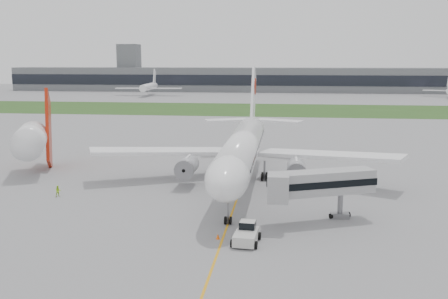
# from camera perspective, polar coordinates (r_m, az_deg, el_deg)

# --- Properties ---
(ground) EXTENTS (600.00, 600.00, 0.00)m
(ground) POSITION_cam_1_polar(r_m,az_deg,el_deg) (72.31, 1.84, -4.72)
(ground) COLOR #949497
(ground) RESTS_ON ground
(apron_markings) EXTENTS (70.00, 70.00, 0.04)m
(apron_markings) POSITION_cam_1_polar(r_m,az_deg,el_deg) (67.51, 1.45, -5.81)
(apron_markings) COLOR orange
(apron_markings) RESTS_ON ground
(grass_strip) EXTENTS (600.00, 50.00, 0.02)m
(grass_strip) POSITION_cam_1_polar(r_m,az_deg,el_deg) (190.59, 5.18, 4.57)
(grass_strip) COLOR #294B1C
(grass_strip) RESTS_ON ground
(terminal_building) EXTENTS (320.00, 22.30, 14.00)m
(terminal_building) POSITION_cam_1_polar(r_m,az_deg,el_deg) (299.74, 5.94, 7.94)
(terminal_building) COLOR slate
(terminal_building) RESTS_ON ground
(control_tower) EXTENTS (12.00, 12.00, 56.00)m
(control_tower) POSITION_cam_1_polar(r_m,az_deg,el_deg) (317.13, -10.67, 6.68)
(control_tower) COLOR slate
(control_tower) RESTS_ON ground
(airliner) EXTENTS (48.13, 53.95, 17.88)m
(airliner) POSITION_cam_1_polar(r_m,az_deg,el_deg) (75.83, 2.20, 0.36)
(airliner) COLOR white
(airliner) RESTS_ON ground
(pushback_tug) EXTENTS (2.97, 4.15, 2.04)m
(pushback_tug) POSITION_cam_1_polar(r_m,az_deg,el_deg) (52.30, 2.58, -9.57)
(pushback_tug) COLOR silver
(pushback_tug) RESTS_ON ground
(jet_bridge) EXTENTS (12.81, 8.38, 6.19)m
(jet_bridge) POSITION_cam_1_polar(r_m,az_deg,el_deg) (58.45, 10.51, -3.87)
(jet_bridge) COLOR #9F9FA2
(jet_bridge) RESTS_ON ground
(safety_cone_left) EXTENTS (0.42, 0.42, 0.58)m
(safety_cone_left) POSITION_cam_1_polar(r_m,az_deg,el_deg) (53.35, -0.71, -9.90)
(safety_cone_left) COLOR #FD5E0D
(safety_cone_left) RESTS_ON ground
(safety_cone_right) EXTENTS (0.38, 0.38, 0.52)m
(safety_cone_right) POSITION_cam_1_polar(r_m,az_deg,el_deg) (54.79, 3.26, -9.40)
(safety_cone_right) COLOR #FD5E0D
(safety_cone_right) RESTS_ON ground
(ground_crew_near) EXTENTS (0.66, 0.60, 1.52)m
(ground_crew_near) POSITION_cam_1_polar(r_m,az_deg,el_deg) (52.91, 3.28, -9.55)
(ground_crew_near) COLOR #BDDD24
(ground_crew_near) RESTS_ON ground
(ground_crew_far) EXTENTS (0.95, 0.91, 1.55)m
(ground_crew_far) POSITION_cam_1_polar(r_m,az_deg,el_deg) (72.77, -18.43, -4.53)
(ground_crew_far) COLOR #B2ED27
(ground_crew_far) RESTS_ON ground
(neighbor_aircraft) EXTENTS (8.85, 18.04, 14.66)m
(neighbor_aircraft) POSITION_cam_1_polar(r_m,az_deg,el_deg) (88.19, -20.99, 1.17)
(neighbor_aircraft) COLOR #A71E09
(neighbor_aircraft) RESTS_ON ground
(distant_aircraft_left) EXTENTS (36.85, 33.08, 13.27)m
(distant_aircraft_left) POSITION_cam_1_polar(r_m,az_deg,el_deg) (267.02, -8.57, 6.11)
(distant_aircraft_left) COLOR white
(distant_aircraft_left) RESTS_ON ground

